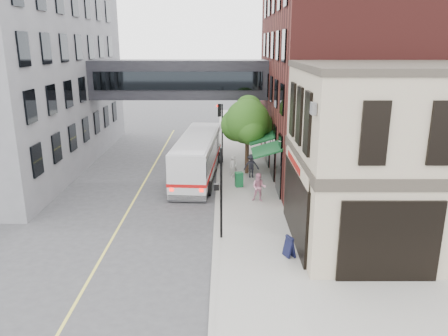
{
  "coord_description": "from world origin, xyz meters",
  "views": [
    {
      "loc": [
        0.52,
        -17.6,
        9.32
      ],
      "look_at": [
        0.53,
        4.89,
        2.85
      ],
      "focal_mm": 35.0,
      "sensor_mm": 36.0,
      "label": 1
    }
  ],
  "objects_px": {
    "pedestrian_c": "(251,166)",
    "pedestrian_b": "(259,187)",
    "bus": "(198,155)",
    "sandwich_board": "(289,246)",
    "pedestrian_a": "(233,167)",
    "newspaper_box": "(239,179)"
  },
  "relations": [
    {
      "from": "pedestrian_c",
      "to": "newspaper_box",
      "type": "bearing_deg",
      "value": -120.66
    },
    {
      "from": "pedestrian_a",
      "to": "pedestrian_c",
      "type": "relative_size",
      "value": 0.94
    },
    {
      "from": "pedestrian_c",
      "to": "newspaper_box",
      "type": "height_order",
      "value": "pedestrian_c"
    },
    {
      "from": "pedestrian_b",
      "to": "sandwich_board",
      "type": "height_order",
      "value": "pedestrian_b"
    },
    {
      "from": "pedestrian_a",
      "to": "sandwich_board",
      "type": "height_order",
      "value": "pedestrian_a"
    },
    {
      "from": "newspaper_box",
      "to": "sandwich_board",
      "type": "bearing_deg",
      "value": -91.56
    },
    {
      "from": "bus",
      "to": "newspaper_box",
      "type": "xyz_separation_m",
      "value": [
        2.85,
        -2.65,
        -1.01
      ]
    },
    {
      "from": "pedestrian_c",
      "to": "pedestrian_b",
      "type": "bearing_deg",
      "value": -93.8
    },
    {
      "from": "newspaper_box",
      "to": "sandwich_board",
      "type": "distance_m",
      "value": 10.02
    },
    {
      "from": "bus",
      "to": "pedestrian_b",
      "type": "relative_size",
      "value": 6.38
    },
    {
      "from": "bus",
      "to": "pedestrian_b",
      "type": "bearing_deg",
      "value": -53.99
    },
    {
      "from": "bus",
      "to": "sandwich_board",
      "type": "relative_size",
      "value": 11.71
    },
    {
      "from": "pedestrian_a",
      "to": "newspaper_box",
      "type": "height_order",
      "value": "pedestrian_a"
    },
    {
      "from": "newspaper_box",
      "to": "pedestrian_c",
      "type": "bearing_deg",
      "value": 52.46
    },
    {
      "from": "bus",
      "to": "pedestrian_a",
      "type": "height_order",
      "value": "bus"
    },
    {
      "from": "bus",
      "to": "sandwich_board",
      "type": "height_order",
      "value": "bus"
    },
    {
      "from": "pedestrian_c",
      "to": "newspaper_box",
      "type": "distance_m",
      "value": 2.25
    },
    {
      "from": "pedestrian_b",
      "to": "pedestrian_c",
      "type": "bearing_deg",
      "value": 102.58
    },
    {
      "from": "pedestrian_b",
      "to": "sandwich_board",
      "type": "distance_m",
      "value": 7.12
    },
    {
      "from": "bus",
      "to": "newspaper_box",
      "type": "bearing_deg",
      "value": -42.9
    },
    {
      "from": "pedestrian_b",
      "to": "newspaper_box",
      "type": "height_order",
      "value": "pedestrian_b"
    },
    {
      "from": "pedestrian_b",
      "to": "sandwich_board",
      "type": "xyz_separation_m",
      "value": [
        0.81,
        -7.06,
        -0.4
      ]
    }
  ]
}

